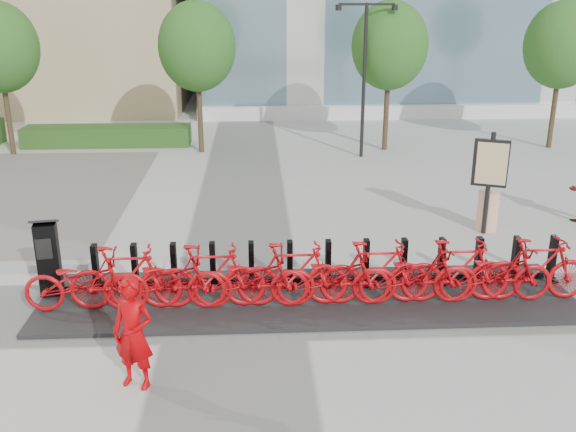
{
  "coord_description": "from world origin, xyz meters",
  "views": [
    {
      "loc": [
        0.39,
        -10.2,
        5.28
      ],
      "look_at": [
        1.0,
        1.5,
        1.2
      ],
      "focal_mm": 40.0,
      "sensor_mm": 36.0,
      "label": 1
    }
  ],
  "objects_px": {
    "kiosk": "(48,258)",
    "construction_barrel": "(487,211)",
    "bike_0": "(83,282)",
    "map_sign": "(490,168)",
    "worker_red": "(133,333)"
  },
  "relations": [
    {
      "from": "kiosk",
      "to": "construction_barrel",
      "type": "xyz_separation_m",
      "value": [
        9.16,
        3.11,
        -0.32
      ]
    },
    {
      "from": "bike_0",
      "to": "map_sign",
      "type": "height_order",
      "value": "map_sign"
    },
    {
      "from": "construction_barrel",
      "to": "map_sign",
      "type": "distance_m",
      "value": 1.14
    },
    {
      "from": "construction_barrel",
      "to": "bike_0",
      "type": "bearing_deg",
      "value": -155.73
    },
    {
      "from": "kiosk",
      "to": "construction_barrel",
      "type": "relative_size",
      "value": 1.59
    },
    {
      "from": "bike_0",
      "to": "kiosk",
      "type": "height_order",
      "value": "kiosk"
    },
    {
      "from": "map_sign",
      "to": "construction_barrel",
      "type": "bearing_deg",
      "value": 83.4
    },
    {
      "from": "kiosk",
      "to": "worker_red",
      "type": "distance_m",
      "value": 3.53
    },
    {
      "from": "worker_red",
      "to": "construction_barrel",
      "type": "bearing_deg",
      "value": 60.22
    },
    {
      "from": "worker_red",
      "to": "construction_barrel",
      "type": "xyz_separation_m",
      "value": [
        7.14,
        6.0,
        -0.36
      ]
    },
    {
      "from": "kiosk",
      "to": "map_sign",
      "type": "bearing_deg",
      "value": 8.08
    },
    {
      "from": "map_sign",
      "to": "bike_0",
      "type": "bearing_deg",
      "value": -133.6
    },
    {
      "from": "kiosk",
      "to": "map_sign",
      "type": "distance_m",
      "value": 9.5
    },
    {
      "from": "construction_barrel",
      "to": "map_sign",
      "type": "xyz_separation_m",
      "value": [
        -0.13,
        -0.23,
        1.11
      ]
    },
    {
      "from": "kiosk",
      "to": "worker_red",
      "type": "xyz_separation_m",
      "value": [
        2.02,
        -2.89,
        0.04
      ]
    }
  ]
}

